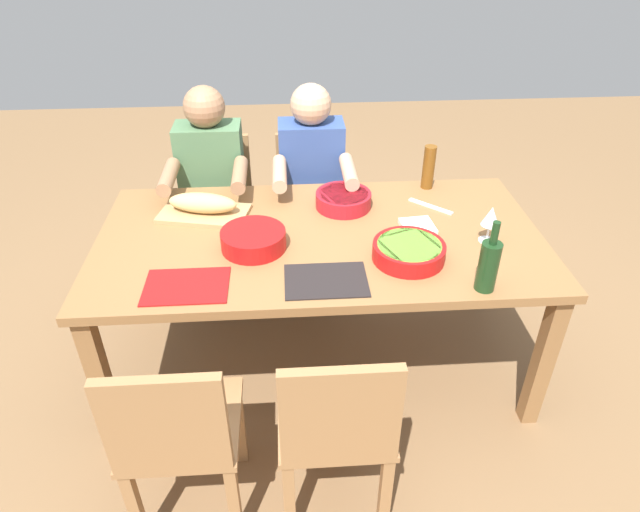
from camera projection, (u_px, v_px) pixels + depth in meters
ground_plane at (320, 358)px, 2.83m from camera, size 8.00×8.00×0.00m
dining_table at (320, 249)px, 2.46m from camera, size 1.94×1.00×0.74m
chair_far_right at (178, 435)px, 1.85m from camera, size 0.40×0.40×0.85m
chair_far_center at (336, 426)px, 1.88m from camera, size 0.40×0.40×0.85m
chair_near_right at (219, 202)px, 3.21m from camera, size 0.40×0.40×0.85m
diner_near_right at (212, 183)px, 2.94m from camera, size 0.41×0.53×1.20m
chair_near_center at (310, 199)px, 3.24m from camera, size 0.40×0.40×0.85m
diner_near_center at (312, 180)px, 2.97m from camera, size 0.41×0.53×1.20m
serving_bowl_salad at (409, 251)px, 2.24m from camera, size 0.30×0.30×0.07m
serving_bowl_greens at (343, 199)px, 2.61m from camera, size 0.26×0.26×0.07m
serving_bowl_pasta at (253, 238)px, 2.30m from camera, size 0.27×0.27×0.08m
cutting_board at (204, 214)px, 2.55m from camera, size 0.44×0.30×0.02m
bread_loaf at (203, 203)px, 2.52m from camera, size 0.34×0.18×0.09m
wine_bottle at (488, 265)px, 2.03m from camera, size 0.08×0.08×0.29m
beer_bottle at (429, 167)px, 2.74m from camera, size 0.06×0.06×0.22m
wine_glass at (491, 218)px, 2.31m from camera, size 0.08×0.08×0.17m
placemat_far_right at (186, 286)px, 2.10m from camera, size 0.32×0.23×0.01m
placemat_far_center at (326, 280)px, 2.13m from camera, size 0.32×0.23×0.01m
carving_knife at (431, 206)px, 2.62m from camera, size 0.18×0.17×0.01m
napkin_stack at (418, 227)px, 2.45m from camera, size 0.15×0.15×0.02m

